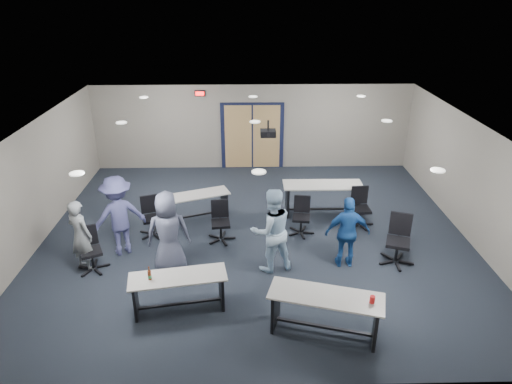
{
  "coord_description": "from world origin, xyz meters",
  "views": [
    {
      "loc": [
        -0.21,
        -9.51,
        5.52
      ],
      "look_at": [
        0.01,
        -0.3,
        1.29
      ],
      "focal_mm": 32.0,
      "sensor_mm": 36.0,
      "label": 1
    }
  ],
  "objects_px": {
    "chair_back_c": "(301,216)",
    "chair_loose_left": "(91,250)",
    "table_front_right": "(326,307)",
    "person_gray": "(80,235)",
    "table_front_left": "(178,286)",
    "chair_loose_right": "(398,241)",
    "person_back": "(118,216)",
    "table_back_right": "(322,193)",
    "person_plaid": "(168,233)",
    "chair_back_a": "(151,217)",
    "table_back_left": "(196,202)",
    "chair_back_d": "(361,208)",
    "person_navy": "(348,232)",
    "person_lightblue": "(272,230)",
    "chair_back_b": "(221,222)"
  },
  "relations": [
    {
      "from": "chair_back_c",
      "to": "chair_loose_left",
      "type": "xyz_separation_m",
      "value": [
        -4.55,
        -1.43,
        0.02
      ]
    },
    {
      "from": "table_front_right",
      "to": "person_gray",
      "type": "distance_m",
      "value": 5.19
    },
    {
      "from": "table_front_right",
      "to": "person_gray",
      "type": "xyz_separation_m",
      "value": [
        -4.75,
        2.08,
        0.26
      ]
    },
    {
      "from": "table_front_left",
      "to": "table_front_right",
      "type": "xyz_separation_m",
      "value": [
        2.58,
        -0.7,
        0.04
      ]
    },
    {
      "from": "chair_loose_right",
      "to": "person_back",
      "type": "xyz_separation_m",
      "value": [
        -6.0,
        0.59,
        0.37
      ]
    },
    {
      "from": "chair_loose_right",
      "to": "table_back_right",
      "type": "bearing_deg",
      "value": 137.41
    },
    {
      "from": "person_back",
      "to": "person_plaid",
      "type": "bearing_deg",
      "value": 118.79
    },
    {
      "from": "chair_back_c",
      "to": "person_plaid",
      "type": "distance_m",
      "value": 3.29
    },
    {
      "from": "chair_back_a",
      "to": "chair_loose_right",
      "type": "bearing_deg",
      "value": -32.1
    },
    {
      "from": "table_back_left",
      "to": "chair_back_d",
      "type": "distance_m",
      "value": 4.11
    },
    {
      "from": "table_front_right",
      "to": "person_navy",
      "type": "bearing_deg",
      "value": 85.46
    },
    {
      "from": "chair_back_d",
      "to": "chair_back_c",
      "type": "bearing_deg",
      "value": -170.2
    },
    {
      "from": "table_back_left",
      "to": "chair_loose_left",
      "type": "relative_size",
      "value": 1.84
    },
    {
      "from": "person_lightblue",
      "to": "person_back",
      "type": "relative_size",
      "value": 1.0
    },
    {
      "from": "person_gray",
      "to": "person_navy",
      "type": "xyz_separation_m",
      "value": [
        5.53,
        -0.01,
        0.0
      ]
    },
    {
      "from": "person_lightblue",
      "to": "person_back",
      "type": "distance_m",
      "value": 3.38
    },
    {
      "from": "chair_back_c",
      "to": "person_lightblue",
      "type": "bearing_deg",
      "value": -109.38
    },
    {
      "from": "chair_back_a",
      "to": "chair_back_d",
      "type": "height_order",
      "value": "chair_back_d"
    },
    {
      "from": "chair_loose_right",
      "to": "chair_loose_left",
      "type": "bearing_deg",
      "value": -159.13
    },
    {
      "from": "table_back_left",
      "to": "chair_loose_left",
      "type": "xyz_separation_m",
      "value": [
        -1.97,
        -2.27,
        0.01
      ]
    },
    {
      "from": "chair_loose_right",
      "to": "person_navy",
      "type": "relative_size",
      "value": 0.69
    },
    {
      "from": "table_back_left",
      "to": "table_front_right",
      "type": "bearing_deg",
      "value": -79.44
    },
    {
      "from": "table_back_right",
      "to": "chair_back_d",
      "type": "distance_m",
      "value": 1.11
    },
    {
      "from": "chair_back_a",
      "to": "table_back_right",
      "type": "bearing_deg",
      "value": -4.41
    },
    {
      "from": "chair_back_b",
      "to": "person_back",
      "type": "distance_m",
      "value": 2.28
    },
    {
      "from": "table_front_left",
      "to": "person_plaid",
      "type": "height_order",
      "value": "person_plaid"
    },
    {
      "from": "chair_back_a",
      "to": "chair_loose_right",
      "type": "xyz_separation_m",
      "value": [
        5.47,
        -1.34,
        0.07
      ]
    },
    {
      "from": "chair_back_c",
      "to": "person_navy",
      "type": "distance_m",
      "value": 1.62
    },
    {
      "from": "table_back_right",
      "to": "person_gray",
      "type": "bearing_deg",
      "value": -155.32
    },
    {
      "from": "table_back_left",
      "to": "person_lightblue",
      "type": "bearing_deg",
      "value": -72.88
    },
    {
      "from": "table_back_right",
      "to": "chair_back_c",
      "type": "bearing_deg",
      "value": -121.3
    },
    {
      "from": "table_front_right",
      "to": "chair_back_d",
      "type": "relative_size",
      "value": 2.03
    },
    {
      "from": "chair_back_a",
      "to": "person_lightblue",
      "type": "height_order",
      "value": "person_lightblue"
    },
    {
      "from": "table_front_right",
      "to": "table_back_right",
      "type": "relative_size",
      "value": 0.99
    },
    {
      "from": "table_front_left",
      "to": "table_front_right",
      "type": "distance_m",
      "value": 2.68
    },
    {
      "from": "table_front_left",
      "to": "person_plaid",
      "type": "bearing_deg",
      "value": 95.44
    },
    {
      "from": "table_back_right",
      "to": "person_plaid",
      "type": "distance_m",
      "value": 4.4
    },
    {
      "from": "chair_loose_left",
      "to": "chair_loose_right",
      "type": "relative_size",
      "value": 0.87
    },
    {
      "from": "chair_loose_right",
      "to": "person_navy",
      "type": "xyz_separation_m",
      "value": [
        -1.11,
        -0.05,
        0.24
      ]
    },
    {
      "from": "chair_back_b",
      "to": "person_gray",
      "type": "distance_m",
      "value": 3.04
    },
    {
      "from": "chair_loose_left",
      "to": "person_plaid",
      "type": "height_order",
      "value": "person_plaid"
    },
    {
      "from": "table_front_right",
      "to": "person_back",
      "type": "height_order",
      "value": "person_back"
    },
    {
      "from": "chair_loose_right",
      "to": "person_lightblue",
      "type": "relative_size",
      "value": 0.6
    },
    {
      "from": "chair_loose_right",
      "to": "table_front_left",
      "type": "bearing_deg",
      "value": -142.61
    },
    {
      "from": "person_plaid",
      "to": "chair_back_d",
      "type": "bearing_deg",
      "value": -165.34
    },
    {
      "from": "chair_back_b",
      "to": "person_navy",
      "type": "height_order",
      "value": "person_navy"
    },
    {
      "from": "table_back_right",
      "to": "chair_loose_right",
      "type": "height_order",
      "value": "chair_loose_right"
    },
    {
      "from": "chair_back_b",
      "to": "person_plaid",
      "type": "height_order",
      "value": "person_plaid"
    },
    {
      "from": "chair_loose_right",
      "to": "person_back",
      "type": "distance_m",
      "value": 6.04
    },
    {
      "from": "chair_loose_left",
      "to": "person_gray",
      "type": "bearing_deg",
      "value": 132.33
    }
  ]
}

